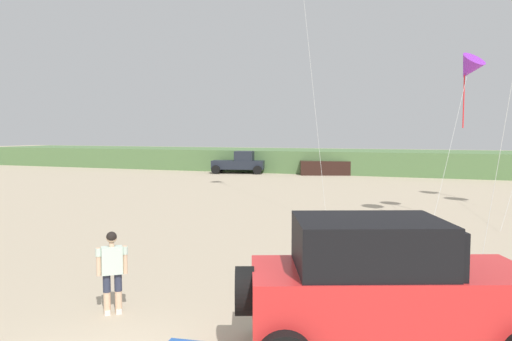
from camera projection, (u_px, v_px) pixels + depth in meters
dune_ridge at (407, 162)px, 45.43m from camera, size 90.00×9.06×1.98m
jeep at (386, 284)px, 8.11m from camera, size 5.00×3.82×2.26m
person_watching at (112, 268)px, 10.10m from camera, size 0.50×0.47×1.67m
distant_pickup at (240, 163)px, 45.34m from camera, size 4.92×3.35×1.98m
distant_sedan at (325, 168)px, 43.66m from camera, size 4.53×3.03×1.20m
kite_yellow_diamond at (469, 69)px, 20.48m from camera, size 1.98×5.34×6.85m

